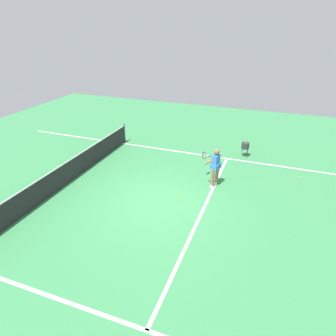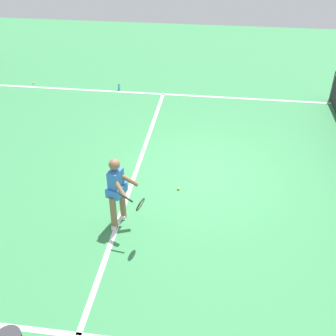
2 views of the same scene
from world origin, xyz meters
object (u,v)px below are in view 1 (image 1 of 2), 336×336
at_px(tennis_player, 215,165).
at_px(tennis_ball_mid, 299,177).
at_px(tennis_ball_near, 178,195).
at_px(ball_hopper, 245,146).

relative_size(tennis_player, tennis_ball_mid, 23.48).
xyz_separation_m(tennis_ball_near, tennis_ball_mid, (3.08, -4.27, 0.00)).
xyz_separation_m(tennis_ball_mid, ball_hopper, (1.46, 2.42, 0.51)).
height_order(tennis_ball_near, ball_hopper, ball_hopper).
relative_size(tennis_player, tennis_ball_near, 23.48).
xyz_separation_m(tennis_player, ball_hopper, (3.25, -0.77, -0.30)).
xyz_separation_m(tennis_player, tennis_ball_near, (-1.30, 1.08, -0.81)).
height_order(tennis_player, tennis_ball_near, tennis_player).
distance_m(tennis_player, tennis_ball_near, 1.87).
relative_size(tennis_ball_near, ball_hopper, 0.09).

